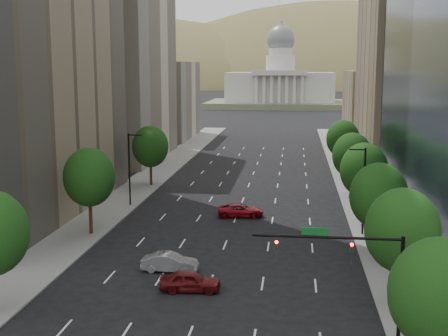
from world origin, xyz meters
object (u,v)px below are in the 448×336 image
at_px(capitol, 280,87).
at_px(car_maroon, 190,281).
at_px(traffic_signal, 360,264).
at_px(car_silver, 170,262).
at_px(car_red_far, 241,210).

bearing_deg(capitol, car_maroon, -90.34).
xyz_separation_m(traffic_signal, capitol, (-10.53, 219.71, 3.40)).
height_order(capitol, car_silver, capitol).
distance_m(capitol, car_red_far, 188.56).
height_order(capitol, car_maroon, capitol).
distance_m(traffic_signal, car_red_far, 33.19).
bearing_deg(car_maroon, capitol, -4.60).
relative_size(traffic_signal, capitol, 0.15).
xyz_separation_m(car_maroon, car_silver, (-2.45, 4.25, -0.01)).
relative_size(car_maroon, car_silver, 0.98).
xyz_separation_m(capitol, car_silver, (-3.70, -207.74, -7.80)).
distance_m(capitol, car_silver, 207.92).
bearing_deg(capitol, car_silver, -91.02).
relative_size(traffic_signal, car_maroon, 1.96).
xyz_separation_m(capitol, car_red_far, (0.50, -188.39, -7.85)).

